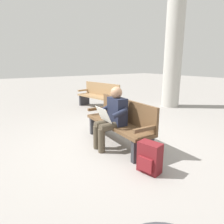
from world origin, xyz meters
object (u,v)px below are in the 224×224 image
bench_near (120,122)px  person_seated (112,116)px  backpack (149,158)px  bench_far (99,95)px  support_pillar (173,56)px

bench_near → person_seated: 0.30m
bench_near → backpack: 1.19m
bench_far → backpack: bearing=149.5°
support_pillar → bench_near: bearing=115.6°
person_seated → support_pillar: bearing=-61.2°
bench_far → support_pillar: 3.01m
bench_near → support_pillar: (1.78, -3.71, 1.36)m
bench_far → support_pillar: size_ratio=0.51×
backpack → bench_far: bearing=-21.7°
bench_near → support_pillar: size_ratio=0.50×
support_pillar → bench_far: bearing=61.3°
backpack → bench_far: (4.20, -1.67, 0.23)m
person_seated → bench_far: (3.13, -1.60, -0.17)m
bench_far → support_pillar: (-1.29, -2.35, 1.36)m
backpack → support_pillar: 5.21m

